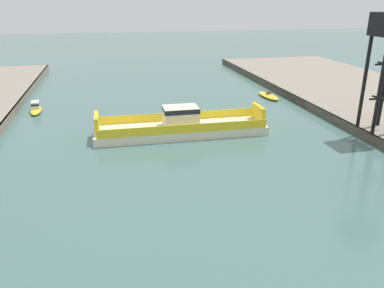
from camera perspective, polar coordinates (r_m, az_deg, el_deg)
chain_ferry at (r=49.87m, az=-1.68°, el=2.64°), size 22.03×5.75×3.72m
moored_boat_near_right at (r=65.06m, az=-22.10°, el=4.94°), size 2.10×5.79×1.57m
moored_boat_mid_right at (r=70.72m, az=11.22°, el=7.02°), size 2.55×6.64×1.08m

